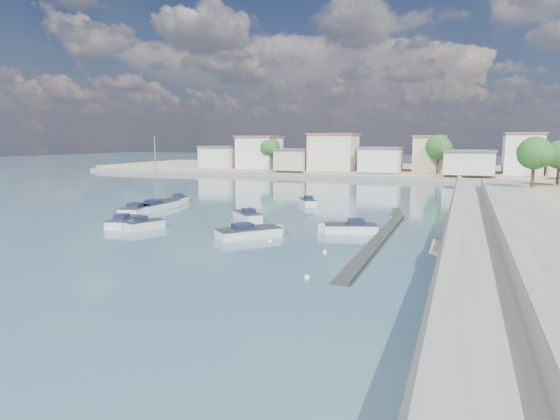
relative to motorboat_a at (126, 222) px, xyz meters
name	(u,v)px	position (x,y,z in m)	size (l,w,h in m)	color
ground	(366,197)	(17.06, 32.22, -0.38)	(400.00, 400.00, 0.00)	#2A4455
seawall_walkway	(532,234)	(35.56, 5.22, 0.52)	(5.00, 90.00, 1.80)	slate
breakwater	(384,233)	(23.97, 4.90, -0.21)	(2.00, 31.02, 0.35)	black
far_shore_land	(407,171)	(17.06, 84.22, 0.32)	(160.00, 40.00, 1.40)	gray
far_shore_quay	(395,178)	(17.06, 63.22, 0.02)	(160.00, 2.50, 0.80)	slate
far_town	(452,156)	(27.78, 69.14, 4.56)	(113.01, 12.80, 8.35)	beige
shore_trees	(438,151)	(25.40, 60.33, 5.84)	(74.56, 38.32, 7.92)	#38281E
motorboat_a	(126,222)	(0.00, 0.00, 0.00)	(2.69, 5.08, 1.48)	silver
motorboat_b	(146,225)	(2.84, -0.53, 0.00)	(2.76, 4.02, 1.48)	silver
motorboat_c	(247,216)	(9.35, 7.55, 0.00)	(4.42, 4.39, 1.48)	silver
motorboat_d	(348,229)	(20.81, 4.50, 0.00)	(5.27, 3.34, 1.48)	silver
motorboat_e	(138,210)	(-4.09, 7.13, 0.00)	(3.50, 6.23, 1.48)	silver
motorboat_f	(307,202)	(11.79, 20.38, 0.00)	(3.34, 4.06, 1.48)	silver
motorboat_g	(176,201)	(-4.28, 14.99, 0.00)	(2.73, 5.03, 1.48)	silver
motorboat_h	(252,233)	(13.61, -0.32, 0.00)	(5.18, 5.52, 1.48)	silver
sailboat	(159,206)	(-3.76, 10.47, 0.03)	(2.37, 7.22, 9.00)	silver
mooring_buoys	(353,231)	(21.17, 5.11, -0.33)	(15.27, 28.34, 0.36)	white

